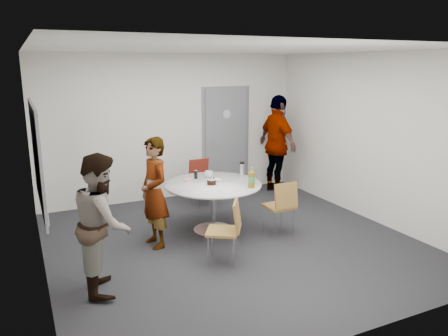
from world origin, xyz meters
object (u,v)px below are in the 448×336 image
chair_far (201,178)px  person_left (102,223)px  table (215,190)px  chair_near_left (229,226)px  person_right (277,145)px  door (226,140)px  person_main (154,193)px  chair_near_right (282,203)px  whiteboard (37,157)px

chair_far → person_left: bearing=43.7°
table → chair_near_left: bearing=-105.5°
person_left → person_right: 4.57m
door → person_main: door is taller
chair_near_right → person_left: person_left is taller
chair_near_left → table: bearing=16.8°
chair_near_left → person_main: size_ratio=0.54×
door → chair_near_left: 3.42m
chair_near_left → chair_near_right: bearing=-33.2°
chair_near_right → chair_far: bearing=105.4°
chair_near_left → person_main: bearing=68.3°
chair_near_left → chair_near_right: size_ratio=1.00×
door → chair_near_right: size_ratio=2.55×
person_main → table: bearing=89.8°
chair_near_left → person_right: 3.40m
table → person_right: 2.44m
whiteboard → person_main: 1.60m
door → person_main: 3.00m
whiteboard → person_left: size_ratio=1.20×
door → table: size_ratio=1.46×
table → chair_far: (0.30, 1.27, -0.14)m
door → chair_near_right: 2.62m
door → person_left: size_ratio=1.34×
door → person_main: size_ratio=1.36×
whiteboard → chair_near_right: size_ratio=2.29×
door → person_right: (0.85, -0.58, -0.06)m
door → person_left: 4.27m
chair_near_right → table: bearing=144.5°
door → person_right: door is taller
chair_far → door: bearing=-143.6°
table → door: bearing=60.2°
door → chair_near_left: (-1.43, -3.06, -0.52)m
whiteboard → chair_near_left: (2.13, -0.78, -0.95)m
door → whiteboard: door is taller
person_left → person_right: size_ratio=0.82×
whiteboard → table: size_ratio=1.31×
whiteboard → person_left: whiteboard is taller
whiteboard → person_main: (1.44, 0.17, -0.67)m
person_left → person_right: (3.84, 2.47, 0.18)m
chair_far → whiteboard: bearing=26.5°
whiteboard → person_right: 4.75m
person_left → table: bearing=-50.5°
chair_far → person_right: size_ratio=0.43×
chair_far → person_left: size_ratio=0.53×
chair_near_right → person_right: size_ratio=0.43×
chair_near_right → person_right: 2.33m
whiteboard → person_right: (4.41, 1.70, -0.48)m
door → chair_near_right: door is taller
person_right → door: bearing=54.0°
chair_near_left → chair_far: (0.61, 2.37, 0.00)m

